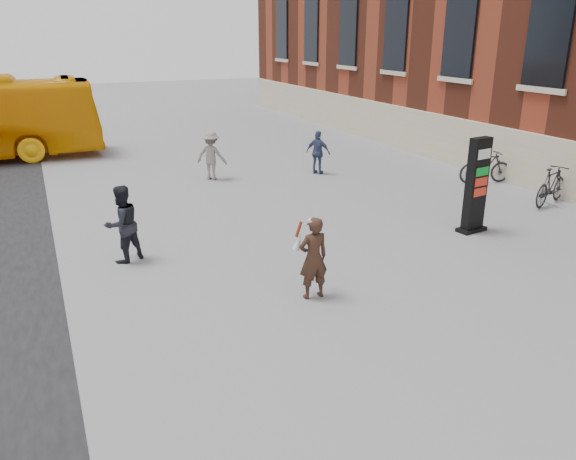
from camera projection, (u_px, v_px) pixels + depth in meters
name	position (u px, v px, depth m)	size (l,w,h in m)	color
ground	(332.00, 286.00, 11.37)	(100.00, 100.00, 0.00)	#9E9EA3
info_pylon	(476.00, 186.00, 14.09)	(0.82, 0.49, 2.43)	black
woman	(313.00, 257.00, 10.64)	(0.62, 0.55, 1.64)	#352116
pedestrian_a	(122.00, 224.00, 12.34)	(0.85, 0.66, 1.74)	black
pedestrian_b	(211.00, 155.00, 19.26)	(1.08, 0.62, 1.67)	gray
pedestrian_c	(318.00, 152.00, 20.03)	(0.91, 0.38, 1.55)	#374568
bike_5	(551.00, 186.00, 16.51)	(0.54, 1.91, 1.15)	black
bike_7	(485.00, 167.00, 18.85)	(0.52, 1.85, 1.11)	black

